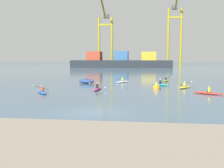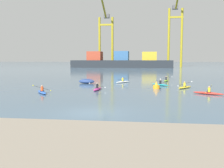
# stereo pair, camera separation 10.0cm
# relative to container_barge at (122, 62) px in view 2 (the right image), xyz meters

# --- Properties ---
(ground_plane) EXTENTS (800.00, 800.00, 0.00)m
(ground_plane) POSITION_rel_container_barge_xyz_m (6.93, -103.95, -2.75)
(ground_plane) COLOR #425B70
(container_barge) EXTENTS (47.60, 11.41, 7.84)m
(container_barge) POSITION_rel_container_barge_xyz_m (0.00, 0.00, 0.00)
(container_barge) COLOR #1E2328
(container_barge) RESTS_ON ground
(gantry_crane_west) EXTENTS (8.03, 20.04, 33.81)m
(gantry_crane_west) POSITION_rel_container_barge_xyz_m (-9.29, 10.91, 14.85)
(gantry_crane_west) COLOR olive
(gantry_crane_west) RESTS_ON ground
(gantry_crane_west_mid) EXTENTS (7.69, 18.09, 37.71)m
(gantry_crane_west_mid) POSITION_rel_container_barge_xyz_m (26.57, 12.59, 16.79)
(gantry_crane_west_mid) COLOR olive
(gantry_crane_west_mid) RESTS_ON ground
(capsized_dinghy) EXTENTS (2.64, 1.19, 0.76)m
(capsized_dinghy) POSITION_rel_container_barge_xyz_m (1.39, -81.66, -2.40)
(capsized_dinghy) COLOR navy
(capsized_dinghy) RESTS_ON ground
(channel_buoy) EXTENTS (0.90, 0.90, 1.00)m
(channel_buoy) POSITION_rel_container_barge_xyz_m (12.32, -87.59, -2.39)
(channel_buoy) COLOR orange
(channel_buoy) RESTS_ON ground
(kayak_blue) EXTENTS (2.44, 3.13, 1.04)m
(kayak_blue) POSITION_rel_container_barge_xyz_m (-1.10, -93.98, -2.58)
(kayak_blue) COLOR #2856B2
(kayak_blue) RESTS_ON ground
(kayak_yellow) EXTENTS (2.47, 3.11, 1.05)m
(kayak_yellow) POSITION_rel_container_barge_xyz_m (16.20, -86.67, -2.58)
(kayak_yellow) COLOR yellow
(kayak_yellow) RESTS_ON ground
(kayak_magenta) EXTENTS (2.24, 3.43, 0.95)m
(kayak_magenta) POSITION_rel_container_barge_xyz_m (4.72, -90.10, -2.58)
(kayak_magenta) COLOR #C13384
(kayak_magenta) RESTS_ON ground
(kayak_red) EXTENTS (3.23, 2.25, 1.01)m
(kayak_red) POSITION_rel_container_barge_xyz_m (17.84, -92.55, -2.58)
(kayak_red) COLOR red
(kayak_red) RESTS_ON ground
(kayak_white) EXTENTS (2.49, 3.10, 0.95)m
(kayak_white) POSITION_rel_container_barge_xyz_m (7.14, -79.33, -2.58)
(kayak_white) COLOR silver
(kayak_white) RESTS_ON ground
(kayak_teal) EXTENTS (2.68, 2.96, 0.95)m
(kayak_teal) POSITION_rel_container_barge_xyz_m (13.07, -83.37, -2.58)
(kayak_teal) COLOR teal
(kayak_teal) RESTS_ON ground
(kayak_lime) EXTENTS (2.21, 3.45, 0.95)m
(kayak_lime) POSITION_rel_container_barge_xyz_m (14.63, -75.75, -2.58)
(kayak_lime) COLOR #7ABC2D
(kayak_lime) RESTS_ON ground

